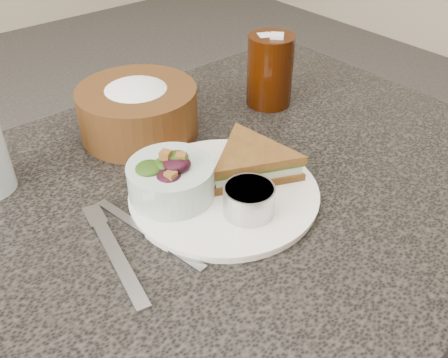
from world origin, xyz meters
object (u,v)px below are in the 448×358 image
(sandwich, at_px, (252,162))
(salad_bowl, at_px, (171,175))
(dinner_plate, at_px, (224,193))
(cola_glass, at_px, (270,67))
(bread_basket, at_px, (137,103))
(dining_table, at_px, (213,353))
(dressing_ramekin, at_px, (249,200))

(sandwich, height_order, salad_bowl, salad_bowl)
(dinner_plate, height_order, cola_glass, cola_glass)
(sandwich, bearing_deg, bread_basket, 127.37)
(dinner_plate, xyz_separation_m, sandwich, (0.06, 0.01, 0.03))
(dining_table, xyz_separation_m, sandwich, (0.06, -0.02, 0.41))
(dinner_plate, distance_m, salad_bowl, 0.08)
(cola_glass, bearing_deg, salad_bowl, -157.29)
(dinner_plate, xyz_separation_m, salad_bowl, (-0.06, 0.04, 0.04))
(dinner_plate, bearing_deg, cola_glass, 34.14)
(sandwich, xyz_separation_m, dressing_ramekin, (-0.06, -0.06, -0.00))
(dining_table, xyz_separation_m, dinner_plate, (0.01, -0.02, 0.38))
(salad_bowl, bearing_deg, sandwich, -15.20)
(bread_basket, bearing_deg, dinner_plate, -90.67)
(dinner_plate, xyz_separation_m, bread_basket, (0.00, 0.22, 0.05))
(dinner_plate, height_order, sandwich, sandwich)
(dressing_ramekin, xyz_separation_m, bread_basket, (0.01, 0.28, 0.02))
(sandwich, bearing_deg, salad_bowl, -171.58)
(bread_basket, bearing_deg, dressing_ramekin, -91.66)
(dressing_ramekin, distance_m, bread_basket, 0.28)
(cola_glass, bearing_deg, dressing_ramekin, -138.23)
(salad_bowl, height_order, bread_basket, bread_basket)
(salad_bowl, bearing_deg, dining_table, -17.66)
(dining_table, bearing_deg, sandwich, -13.22)
(dining_table, height_order, sandwich, sandwich)
(dinner_plate, height_order, dressing_ramekin, dressing_ramekin)
(sandwich, xyz_separation_m, salad_bowl, (-0.12, 0.03, 0.01))
(dining_table, distance_m, dinner_plate, 0.38)
(dining_table, distance_m, sandwich, 0.41)
(dinner_plate, relative_size, sandwich, 1.67)
(dinner_plate, relative_size, bread_basket, 1.35)
(sandwich, distance_m, bread_basket, 0.22)
(dressing_ramekin, bearing_deg, dinner_plate, 84.47)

